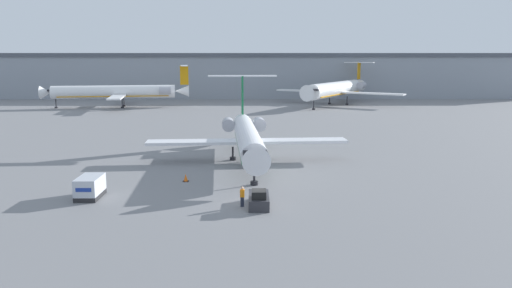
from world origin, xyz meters
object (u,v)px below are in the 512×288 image
at_px(pushback_tug, 259,199).
at_px(airplane_parked_far_right, 337,89).
at_px(luggage_cart, 90,187).
at_px(airplane_parked_far_left, 118,92).
at_px(airplane_main, 247,136).
at_px(worker_near_tug, 242,196).
at_px(traffic_cone_left, 186,178).

height_order(pushback_tug, airplane_parked_far_right, airplane_parked_far_right).
height_order(pushback_tug, luggage_cart, luggage_cart).
distance_m(airplane_parked_far_left, airplane_parked_far_right, 58.39).
height_order(airplane_main, worker_near_tug, airplane_main).
height_order(traffic_cone_left, airplane_parked_far_right, airplane_parked_far_right).
height_order(pushback_tug, airplane_parked_far_left, airplane_parked_far_left).
distance_m(worker_near_tug, airplane_parked_far_right, 96.96).
height_order(airplane_main, luggage_cart, airplane_main).
relative_size(pushback_tug, airplane_parked_far_left, 0.11).
bearing_deg(airplane_parked_far_left, luggage_cart, -76.90).
bearing_deg(airplane_parked_far_right, airplane_main, -107.66).
height_order(airplane_main, traffic_cone_left, airplane_main).
height_order(worker_near_tug, airplane_parked_far_right, airplane_parked_far_right).
bearing_deg(airplane_main, pushback_tug, -86.41).
bearing_deg(worker_near_tug, airplane_main, 89.28).
bearing_deg(airplane_parked_far_right, worker_near_tug, -104.27).
xyz_separation_m(airplane_main, airplane_parked_far_left, (-34.41, 67.95, 0.84)).
bearing_deg(worker_near_tug, airplane_parked_far_right, 75.73).
xyz_separation_m(worker_near_tug, airplane_parked_far_right, (23.89, 93.91, 3.38)).
height_order(pushback_tug, worker_near_tug, worker_near_tug).
bearing_deg(luggage_cart, airplane_parked_far_left, 103.10).
distance_m(airplane_main, traffic_cone_left, 12.71).
relative_size(luggage_cart, worker_near_tug, 1.99).
bearing_deg(airplane_parked_far_left, pushback_tug, -67.83).
xyz_separation_m(airplane_parked_far_left, airplane_parked_far_right, (58.04, 6.31, 0.29)).
xyz_separation_m(pushback_tug, airplane_parked_far_left, (-35.63, 87.46, 3.45)).
xyz_separation_m(airplane_main, airplane_parked_far_right, (23.64, 74.26, 1.13)).
xyz_separation_m(traffic_cone_left, airplane_parked_far_right, (30.13, 84.82, 3.95)).
bearing_deg(traffic_cone_left, airplane_main, 58.43).
relative_size(worker_near_tug, traffic_cone_left, 2.24).
bearing_deg(luggage_cart, airplane_main, 48.67).
height_order(traffic_cone_left, airplane_parked_far_left, airplane_parked_far_left).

